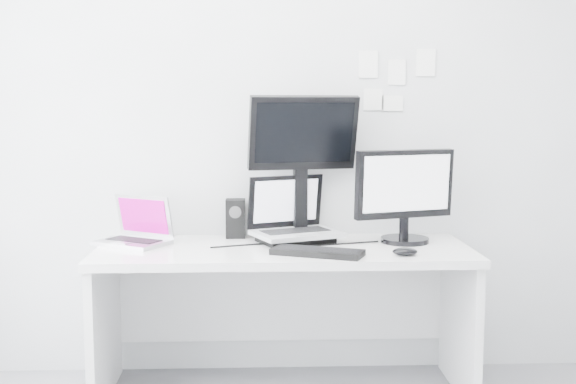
% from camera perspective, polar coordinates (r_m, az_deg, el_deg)
% --- Properties ---
extents(back_wall, '(3.60, 0.00, 3.60)m').
position_cam_1_polar(back_wall, '(3.82, -0.52, 5.88)').
color(back_wall, silver).
rests_on(back_wall, ground).
extents(desk, '(1.80, 0.70, 0.73)m').
position_cam_1_polar(desk, '(3.63, -0.33, -9.97)').
color(desk, white).
rests_on(desk, ground).
extents(macbook, '(0.41, 0.39, 0.25)m').
position_cam_1_polar(macbook, '(3.66, -12.10, -2.11)').
color(macbook, '#B0B0B5').
rests_on(macbook, desk).
extents(speaker, '(0.12, 0.12, 0.20)m').
position_cam_1_polar(speaker, '(3.79, -4.10, -2.06)').
color(speaker, black).
rests_on(speaker, desk).
extents(dell_laptop, '(0.50, 0.45, 0.34)m').
position_cam_1_polar(dell_laptop, '(3.63, 0.68, -1.33)').
color(dell_laptop, '#ABAEB1').
rests_on(dell_laptop, desk).
extents(rear_monitor, '(0.58, 0.30, 0.75)m').
position_cam_1_polar(rear_monitor, '(3.71, 1.10, 2.06)').
color(rear_monitor, black).
rests_on(rear_monitor, desk).
extents(samsung_monitor, '(0.57, 0.39, 0.48)m').
position_cam_1_polar(samsung_monitor, '(3.67, 9.14, -0.20)').
color(samsung_monitor, black).
rests_on(samsung_monitor, desk).
extents(keyboard, '(0.44, 0.30, 0.03)m').
position_cam_1_polar(keyboard, '(3.35, 2.30, -4.70)').
color(keyboard, black).
rests_on(keyboard, desk).
extents(mouse, '(0.12, 0.08, 0.04)m').
position_cam_1_polar(mouse, '(3.38, 9.09, -4.61)').
color(mouse, black).
rests_on(mouse, desk).
extents(wall_note_0, '(0.10, 0.00, 0.14)m').
position_cam_1_polar(wall_note_0, '(3.86, 6.26, 9.85)').
color(wall_note_0, white).
rests_on(wall_note_0, back_wall).
extents(wall_note_1, '(0.09, 0.00, 0.13)m').
position_cam_1_polar(wall_note_1, '(3.89, 8.47, 9.21)').
color(wall_note_1, white).
rests_on(wall_note_1, back_wall).
extents(wall_note_2, '(0.10, 0.00, 0.14)m').
position_cam_1_polar(wall_note_2, '(3.92, 10.67, 9.88)').
color(wall_note_2, white).
rests_on(wall_note_2, back_wall).
extents(wall_note_3, '(0.11, 0.00, 0.08)m').
position_cam_1_polar(wall_note_3, '(3.88, 8.14, 6.86)').
color(wall_note_3, white).
rests_on(wall_note_3, back_wall).
extents(wall_note_4, '(0.10, 0.00, 0.11)m').
position_cam_1_polar(wall_note_4, '(3.86, 6.67, 7.17)').
color(wall_note_4, white).
rests_on(wall_note_4, back_wall).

